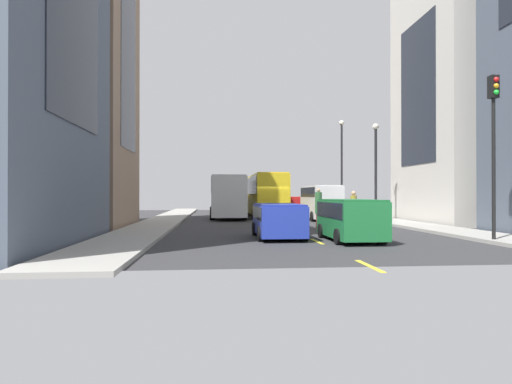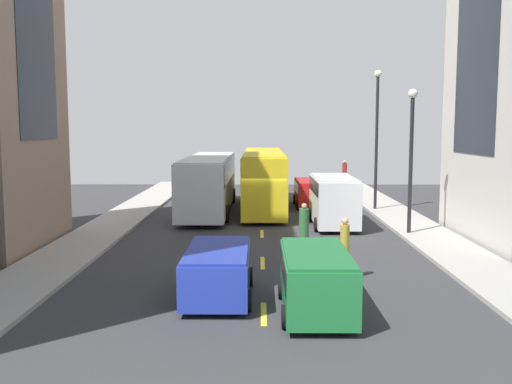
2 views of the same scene
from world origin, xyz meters
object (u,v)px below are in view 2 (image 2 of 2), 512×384
at_px(car_green_0, 316,277).
at_px(car_red_2, 311,191).
at_px(streetcar_yellow, 264,175).
at_px(pedestrian_walking_far, 344,173).
at_px(car_blue_1, 218,269).
at_px(delivery_van_white, 334,197).
at_px(pedestrian_waiting_curb, 304,231).
at_px(city_bus_white, 209,179).
at_px(pedestrian_crossing_near, 345,247).

relative_size(car_green_0, car_red_2, 0.89).
height_order(car_green_0, car_red_2, car_green_0).
relative_size(streetcar_yellow, pedestrian_walking_far, 6.15).
relative_size(car_green_0, car_blue_1, 1.01).
xyz_separation_m(delivery_van_white, car_green_0, (-2.26, -14.04, -0.50)).
xyz_separation_m(pedestrian_waiting_curb, pedestrian_walking_far, (5.30, 25.95, 0.15)).
bearing_deg(city_bus_white, pedestrian_walking_far, 51.83).
distance_m(city_bus_white, pedestrian_waiting_curb, 14.02).
relative_size(car_blue_1, car_red_2, 0.89).
xyz_separation_m(car_red_2, pedestrian_waiting_curb, (-1.61, -15.45, 0.19)).
height_order(car_red_2, pedestrian_crossing_near, pedestrian_crossing_near).
height_order(delivery_van_white, car_blue_1, delivery_van_white).
distance_m(streetcar_yellow, delivery_van_white, 7.60).
relative_size(streetcar_yellow, car_red_2, 2.93).
relative_size(delivery_van_white, pedestrian_walking_far, 2.34).
xyz_separation_m(streetcar_yellow, car_blue_1, (-1.51, -19.36, -1.23)).
bearing_deg(car_blue_1, car_red_2, 77.23).
xyz_separation_m(city_bus_white, delivery_van_white, (6.88, -5.13, -0.50)).
distance_m(car_blue_1, pedestrian_walking_far, 31.68).
relative_size(city_bus_white, delivery_van_white, 2.46).
distance_m(city_bus_white, pedestrian_walking_far, 16.27).
xyz_separation_m(car_red_2, pedestrian_crossing_near, (-0.43, -17.96, 0.12)).
bearing_deg(car_red_2, pedestrian_crossing_near, -91.38).
distance_m(streetcar_yellow, pedestrian_waiting_curb, 14.83).
xyz_separation_m(car_green_0, pedestrian_waiting_curb, (0.12, 6.00, 0.18)).
xyz_separation_m(car_green_0, car_red_2, (1.73, 21.45, -0.00)).
height_order(delivery_van_white, pedestrian_walking_far, delivery_van_white).
distance_m(car_red_2, pedestrian_walking_far, 11.14).
bearing_deg(delivery_van_white, city_bus_white, 143.30).
bearing_deg(pedestrian_walking_far, delivery_van_white, 115.27).
relative_size(streetcar_yellow, car_green_0, 3.28).
xyz_separation_m(car_blue_1, pedestrian_walking_far, (8.25, 30.58, 0.45)).
bearing_deg(city_bus_white, car_red_2, 19.72).
bearing_deg(car_green_0, city_bus_white, 103.56).
bearing_deg(city_bus_white, pedestrian_waiting_curb, -70.20).
xyz_separation_m(streetcar_yellow, delivery_van_white, (3.57, -6.68, -0.61)).
height_order(delivery_van_white, pedestrian_crossing_near, delivery_van_white).
xyz_separation_m(car_blue_1, pedestrian_waiting_curb, (2.94, 4.63, 0.31)).
bearing_deg(city_bus_white, delivery_van_white, -36.70).
height_order(city_bus_white, pedestrian_crossing_near, city_bus_white).
bearing_deg(pedestrian_crossing_near, car_green_0, 173.42).
relative_size(city_bus_white, car_green_0, 3.07).
distance_m(delivery_van_white, pedestrian_walking_far, 18.19).
xyz_separation_m(delivery_van_white, pedestrian_walking_far, (3.17, 17.91, -0.17)).
distance_m(car_green_0, car_red_2, 21.52).
xyz_separation_m(city_bus_white, car_blue_1, (1.80, -17.80, -1.12)).
distance_m(pedestrian_waiting_curb, pedestrian_walking_far, 26.49).
bearing_deg(car_blue_1, city_bus_white, 95.78).
xyz_separation_m(city_bus_white, streetcar_yellow, (3.31, 1.56, 0.11)).
relative_size(car_green_0, pedestrian_walking_far, 1.88).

